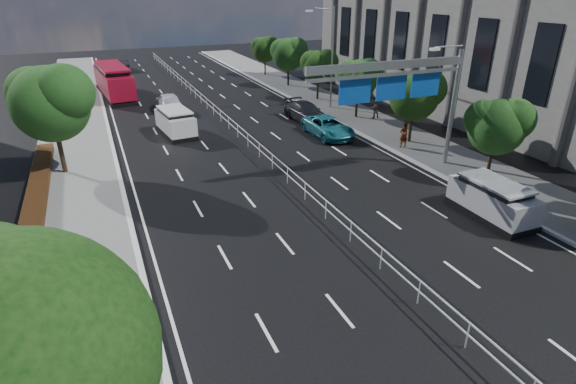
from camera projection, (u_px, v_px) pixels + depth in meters
ground at (404, 291)px, 17.05m from camera, size 160.00×160.00×0.00m
kerb_near at (163, 361)px, 13.78m from camera, size 0.25×140.00×0.15m
kerb_far at (568, 241)px, 20.27m from camera, size 0.25×140.00×0.15m
median_fence at (231, 125)px, 35.61m from camera, size 0.05×85.00×1.02m
hedge_near at (19, 295)px, 16.28m from camera, size 1.00×36.00×0.44m
toilet_sign at (75, 302)px, 11.88m from camera, size 1.62×0.18×4.34m
overhead_gantry at (404, 82)px, 25.53m from camera, size 10.24×0.38×7.45m
streetlight_far at (329, 51)px, 40.35m from camera, size 2.78×2.40×9.00m
civic_hall at (477, 37)px, 41.34m from camera, size 14.40×36.00×14.35m
near_tree_back at (51, 100)px, 25.82m from camera, size 4.84×4.51×6.69m
far_tree_c at (498, 124)px, 25.50m from camera, size 3.52×3.28×4.94m
far_tree_d at (415, 93)px, 31.65m from camera, size 3.85×3.59×5.34m
far_tree_e at (359, 77)px, 37.96m from camera, size 3.63×3.38×5.13m
far_tree_f at (319, 65)px, 44.24m from camera, size 3.52×3.28×5.02m
far_tree_g at (289, 53)px, 50.39m from camera, size 3.96×3.69×5.45m
far_tree_h at (265, 48)px, 56.78m from camera, size 3.41×3.18×4.91m
white_minivan at (175, 122)px, 34.67m from camera, size 2.50×4.85×2.03m
red_bus at (114, 80)px, 46.64m from camera, size 3.46×10.90×3.20m
near_car_silver at (168, 101)px, 41.61m from camera, size 1.96×4.86×1.66m
near_car_dark at (123, 65)px, 61.64m from camera, size 1.53×4.30×1.41m
silver_minivan at (493, 200)px, 22.26m from camera, size 1.98×4.53×1.87m
parked_car_teal at (328, 127)px, 34.44m from camera, size 2.49×5.29×1.46m
parked_car_dark at (306, 112)px, 38.28m from camera, size 2.59×5.49×1.55m
pedestrian_a at (404, 135)px, 31.54m from camera, size 0.68×0.47×1.76m
pedestrian_b at (374, 108)px, 38.60m from camera, size 0.90×0.71×1.81m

